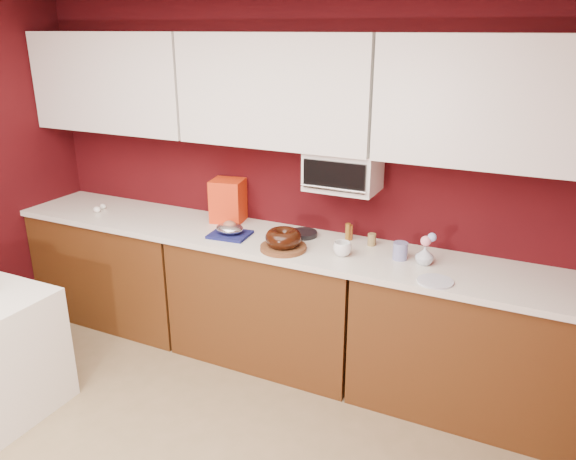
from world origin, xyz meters
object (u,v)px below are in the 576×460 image
at_px(pandoro_box, 228,201).
at_px(blue_jar, 400,251).
at_px(toaster_oven, 343,171).
at_px(foil_ham_nest, 230,228).
at_px(flower_vase, 425,254).
at_px(coffee_mug, 342,247).
at_px(bundt_cake, 283,238).

xyz_separation_m(pandoro_box, blue_jar, (1.31, -0.16, -0.10)).
height_order(toaster_oven, foil_ham_nest, toaster_oven).
bearing_deg(toaster_oven, flower_vase, -14.70).
xyz_separation_m(toaster_oven, pandoro_box, (-0.88, 0.03, -0.32)).
bearing_deg(flower_vase, coffee_mug, -170.02).
bearing_deg(foil_ham_nest, bundt_cake, -8.53).
distance_m(foil_ham_nest, coffee_mug, 0.81).
height_order(foil_ham_nest, pandoro_box, pandoro_box).
xyz_separation_m(pandoro_box, coffee_mug, (0.98, -0.27, -0.10)).
bearing_deg(coffee_mug, pandoro_box, 164.83).
height_order(bundt_cake, blue_jar, bundt_cake).
bearing_deg(toaster_oven, coffee_mug, -67.58).
height_order(coffee_mug, flower_vase, flower_vase).
distance_m(foil_ham_nest, flower_vase, 1.29).
bearing_deg(flower_vase, pandoro_box, 172.99).
distance_m(foil_ham_nest, blue_jar, 1.14).
bearing_deg(pandoro_box, toaster_oven, -12.84).
relative_size(bundt_cake, foil_ham_nest, 1.21).
bearing_deg(blue_jar, flower_vase, -6.20).
bearing_deg(foil_ham_nest, flower_vase, 4.03).
relative_size(toaster_oven, flower_vase, 3.49).
distance_m(bundt_cake, foil_ham_nest, 0.44).
relative_size(toaster_oven, pandoro_box, 1.47).
bearing_deg(bundt_cake, toaster_oven, 48.75).
height_order(pandoro_box, coffee_mug, pandoro_box).
relative_size(pandoro_box, blue_jar, 2.88).
bearing_deg(toaster_oven, foil_ham_nest, -160.94).
relative_size(foil_ham_nest, blue_jar, 1.79).
distance_m(bundt_cake, blue_jar, 0.73).
xyz_separation_m(toaster_oven, blue_jar, (0.43, -0.14, -0.42)).
bearing_deg(bundt_cake, pandoro_box, 151.12).
xyz_separation_m(bundt_cake, blue_jar, (0.70, 0.17, -0.03)).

